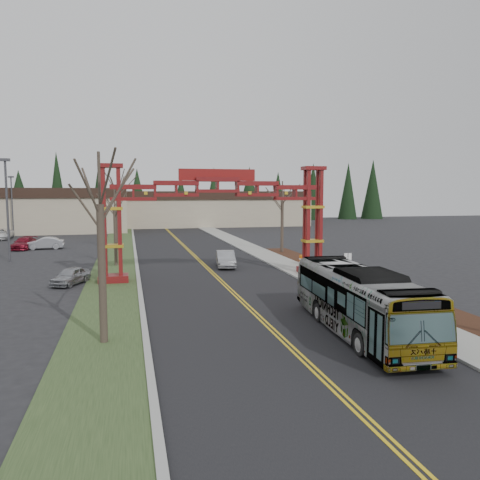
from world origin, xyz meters
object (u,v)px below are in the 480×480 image
object	(u,v)px
transit_bus	(359,301)
bare_tree_median_near	(100,205)
parked_car_mid_a	(24,243)
light_pole_near	(7,203)
gateway_arch	(217,203)
street_sign	(348,262)
parked_car_far_a	(45,243)
parked_car_near_a	(71,276)
silver_sedan	(226,259)
bare_tree_right_far	(282,202)
barrel_north	(302,260)
bare_tree_median_far	(117,192)
barrel_mid	(321,264)
retail_building_east	(210,208)
bare_tree_median_mid	(115,208)
barrel_south	(323,268)
parked_car_far_b	(2,234)
light_pole_far	(12,202)

from	to	relation	value
transit_bus	bare_tree_median_near	bearing A→B (deg)	178.01
transit_bus	parked_car_mid_a	xyz separation A→B (m)	(-22.93, 40.05, -0.90)
light_pole_near	transit_bus	bearing A→B (deg)	-52.86
gateway_arch	street_sign	size ratio (longest dim) A/B	7.69
bare_tree_median_near	parked_car_far_a	bearing A→B (deg)	102.74
parked_car_near_a	transit_bus	bearing A→B (deg)	-21.93
silver_sedan	bare_tree_median_near	distance (m)	22.83
bare_tree_right_far	barrel_north	distance (m)	10.83
bare_tree_median_far	barrel_mid	bearing A→B (deg)	-46.55
transit_bus	bare_tree_right_far	bearing A→B (deg)	82.43
bare_tree_median_far	barrel_north	distance (m)	24.09
retail_building_east	barrel_north	distance (m)	57.63
barrel_north	silver_sedan	bearing A→B (deg)	173.26
gateway_arch	parked_car_near_a	distance (m)	12.28
transit_bus	parked_car_mid_a	size ratio (longest dim) A/B	2.37
bare_tree_median_mid	light_pole_near	xyz separation A→B (m)	(-10.18, 5.02, 0.43)
bare_tree_median_near	street_sign	xyz separation A→B (m)	(16.77, 9.72, -4.52)
transit_bus	silver_sedan	world-z (taller)	transit_bus
bare_tree_median_mid	barrel_south	distance (m)	19.51
parked_car_far_b	light_pole_near	distance (m)	25.77
retail_building_east	bare_tree_median_mid	size ratio (longest dim) A/B	5.14
silver_sedan	barrel_north	bearing A→B (deg)	0.49
parked_car_near_a	barrel_north	distance (m)	20.35
light_pole_near	street_sign	world-z (taller)	light_pole_near
retail_building_east	parked_car_far_b	size ratio (longest dim) A/B	6.90
parked_car_mid_a	light_pole_near	bearing A→B (deg)	-78.18
parked_car_near_a	light_pole_far	bearing A→B (deg)	132.18
bare_tree_median_near	street_sign	bearing A→B (deg)	30.10
silver_sedan	street_sign	bearing A→B (deg)	-48.16
gateway_arch	parked_car_far_a	bearing A→B (deg)	125.25
parked_car_near_a	bare_tree_median_near	bearing A→B (deg)	-53.35
retail_building_east	bare_tree_median_mid	world-z (taller)	bare_tree_median_mid
parked_car_mid_a	bare_tree_right_far	xyz separation A→B (m)	(29.05, -10.32, 5.06)
parked_car_far_a	street_sign	world-z (taller)	street_sign
gateway_arch	light_pole_far	bearing A→B (deg)	119.93
parked_car_mid_a	barrel_mid	size ratio (longest dim) A/B	4.88
gateway_arch	parked_car_near_a	world-z (taller)	gateway_arch
transit_bus	parked_car_far_a	distance (m)	44.49
bare_tree_right_far	street_sign	bearing A→B (deg)	-93.77
bare_tree_median_mid	barrel_north	distance (m)	17.91
bare_tree_median_near	bare_tree_right_far	world-z (taller)	bare_tree_median_near
silver_sedan	bare_tree_right_far	world-z (taller)	bare_tree_right_far
transit_bus	bare_tree_median_far	distance (m)	38.62
transit_bus	silver_sedan	distance (m)	21.30
gateway_arch	parked_car_near_a	xyz separation A→B (m)	(-11.05, 0.00, -5.34)
parked_car_far_a	barrel_south	size ratio (longest dim) A/B	4.19
bare_tree_right_far	barrel_north	xyz separation A→B (m)	(-1.19, -9.39, -5.27)
bare_tree_median_mid	street_sign	distance (m)	21.61
bare_tree_median_near	bare_tree_right_far	distance (m)	33.69
gateway_arch	bare_tree_median_mid	bearing A→B (deg)	134.32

